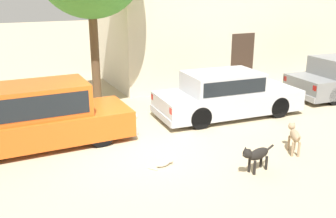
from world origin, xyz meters
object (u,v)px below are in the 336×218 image
(stray_dog_spotted, at_px, (256,155))
(stray_cat, at_px, (164,163))
(parked_sedan_nearest, at_px, (36,114))
(stray_dog_tan, at_px, (294,135))
(parked_sedan_second, at_px, (226,94))

(stray_dog_spotted, bearing_deg, stray_cat, -45.28)
(parked_sedan_nearest, height_order, stray_cat, parked_sedan_nearest)
(parked_sedan_nearest, height_order, stray_dog_spotted, parked_sedan_nearest)
(stray_dog_spotted, distance_m, stray_cat, 2.03)
(stray_dog_spotted, relative_size, stray_cat, 1.66)
(parked_sedan_nearest, relative_size, stray_cat, 7.67)
(stray_cat, bearing_deg, parked_sedan_nearest, 123.62)
(stray_dog_spotted, xyz_separation_m, stray_dog_tan, (1.49, 0.43, 0.03))
(parked_sedan_nearest, height_order, stray_dog_tan, parked_sedan_nearest)
(stray_dog_spotted, relative_size, stray_dog_tan, 1.18)
(parked_sedan_second, bearing_deg, stray_dog_tan, -87.69)
(parked_sedan_nearest, xyz_separation_m, parked_sedan_second, (5.62, -0.07, -0.13))
(parked_sedan_nearest, xyz_separation_m, stray_dog_tan, (5.52, -3.15, -0.39))
(parked_sedan_second, distance_m, stray_dog_tan, 3.09)
(parked_sedan_second, xyz_separation_m, stray_dog_tan, (-0.10, -3.08, -0.26))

